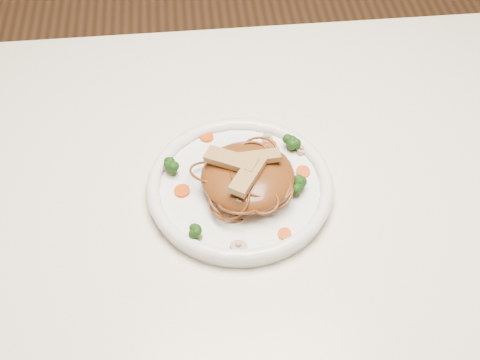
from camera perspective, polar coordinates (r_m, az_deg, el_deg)
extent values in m
cube|color=white|center=(0.99, 2.44, -1.25)|extent=(1.20, 0.80, 0.04)
cylinder|color=brown|center=(1.55, -19.99, -2.05)|extent=(0.06, 0.06, 0.71)
cylinder|color=brown|center=(1.62, 19.63, 0.94)|extent=(0.06, 0.06, 0.71)
cylinder|color=white|center=(0.96, 0.00, -0.87)|extent=(0.30, 0.30, 0.02)
ellipsoid|color=brown|center=(0.93, 0.69, 0.32)|extent=(0.17, 0.17, 0.04)
cube|color=tan|center=(0.92, 1.66, 2.03)|extent=(0.06, 0.02, 0.01)
cube|color=tan|center=(0.91, -0.79, 1.75)|extent=(0.08, 0.06, 0.01)
cube|color=tan|center=(0.90, 0.76, 0.54)|extent=(0.06, 0.08, 0.01)
cylinder|color=#DC4A08|center=(1.01, 2.65, 3.14)|extent=(0.03, 0.03, 0.00)
cylinder|color=#DC4A08|center=(0.94, -5.12, -0.97)|extent=(0.03, 0.03, 0.00)
cylinder|color=#DC4A08|center=(0.97, 5.56, 0.73)|extent=(0.02, 0.02, 0.00)
cylinder|color=#DC4A08|center=(1.02, -2.94, 3.80)|extent=(0.03, 0.03, 0.00)
cylinder|color=#DC4A08|center=(0.89, 3.94, -4.76)|extent=(0.02, 0.02, 0.00)
cylinder|color=#C4AD93|center=(0.88, -0.13, -5.84)|extent=(0.02, 0.02, 0.01)
cylinder|color=#C4AD93|center=(1.00, 5.41, 2.63)|extent=(0.03, 0.03, 0.01)
cylinder|color=#C4AD93|center=(0.98, -6.37, 1.17)|extent=(0.03, 0.03, 0.01)
cylinder|color=#C4AD93|center=(1.01, 2.42, 3.64)|extent=(0.03, 0.03, 0.01)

